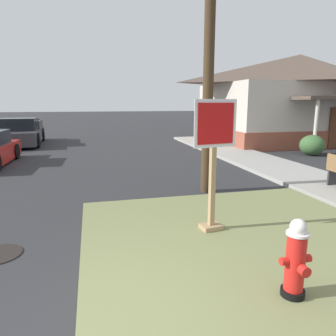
{
  "coord_description": "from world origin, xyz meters",
  "views": [
    {
      "loc": [
        0.19,
        -2.69,
        2.29
      ],
      "look_at": [
        1.7,
        3.45,
        0.96
      ],
      "focal_mm": 33.45,
      "sensor_mm": 36.0,
      "label": 1
    }
  ],
  "objects": [
    {
      "name": "fire_hydrant",
      "position": [
        2.38,
        0.13,
        0.53
      ],
      "size": [
        0.38,
        0.34,
        0.94
      ],
      "color": "black",
      "rests_on": "grass_corner_patch"
    },
    {
      "name": "sidewalk_strip",
      "position": [
        6.41,
        6.61,
        0.06
      ],
      "size": [
        2.2,
        19.94,
        0.12
      ],
      "primitive_type": "cube",
      "color": "#9E9B93",
      "rests_on": "ground"
    },
    {
      "name": "shrub_near_porch",
      "position": [
        9.59,
        9.03,
        0.45
      ],
      "size": [
        1.06,
        1.06,
        0.9
      ],
      "primitive_type": "ellipsoid",
      "color": "#3A6033",
      "rests_on": "ground"
    },
    {
      "name": "stop_sign",
      "position": [
        2.18,
        2.19,
        1.21
      ],
      "size": [
        0.78,
        0.33,
        2.26
      ],
      "color": "#A3845B",
      "rests_on": "grass_corner_patch"
    },
    {
      "name": "grass_corner_patch",
      "position": [
        2.58,
        1.63,
        0.04
      ],
      "size": [
        5.27,
        5.25,
        0.08
      ],
      "primitive_type": "cube",
      "color": "olive",
      "rests_on": "ground"
    },
    {
      "name": "pickup_truck_charcoal",
      "position": [
        -3.55,
        15.82,
        0.62
      ],
      "size": [
        2.33,
        5.26,
        1.48
      ],
      "color": "#38383D",
      "rests_on": "ground"
    },
    {
      "name": "corner_house",
      "position": [
        12.06,
        13.75,
        2.55
      ],
      "size": [
        10.5,
        8.23,
        4.98
      ],
      "color": "brown",
      "rests_on": "ground"
    }
  ]
}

